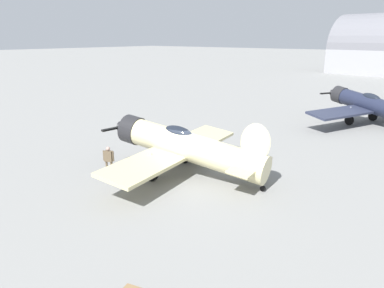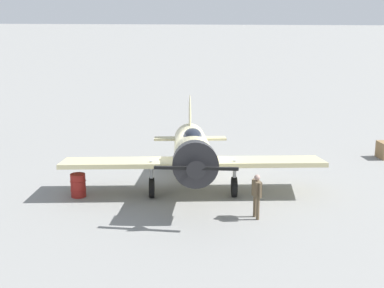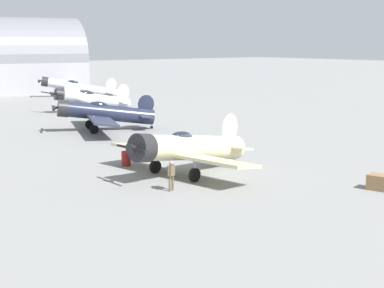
{
  "view_description": "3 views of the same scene",
  "coord_description": "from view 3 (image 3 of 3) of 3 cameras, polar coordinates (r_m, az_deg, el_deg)",
  "views": [
    {
      "loc": [
        -11.51,
        14.42,
        7.21
      ],
      "look_at": [
        0.0,
        -0.0,
        1.8
      ],
      "focal_mm": 34.41,
      "sensor_mm": 36.0,
      "label": 1
    },
    {
      "loc": [
        22.45,
        2.58,
        7.43
      ],
      "look_at": [
        0.0,
        -0.0,
        1.8
      ],
      "focal_mm": 52.26,
      "sensor_mm": 36.0,
      "label": 2
    },
    {
      "loc": [
        21.61,
        27.92,
        7.83
      ],
      "look_at": [
        0.0,
        -0.0,
        1.8
      ],
      "focal_mm": 56.1,
      "sensor_mm": 36.0,
      "label": 3
    }
  ],
  "objects": [
    {
      "name": "equipment_crate",
      "position": [
        33.62,
        17.6,
        -3.52
      ],
      "size": [
        1.24,
        1.6,
        0.82
      ],
      "rotation": [
        0.0,
        0.0,
        1.83
      ],
      "color": "olive",
      "rests_on": "ground_plane"
    },
    {
      "name": "airplane_outer_stand",
      "position": [
        88.2,
        -10.9,
        5.31
      ],
      "size": [
        11.03,
        12.77,
        3.3
      ],
      "rotation": [
        0.0,
        0.0,
        5.82
      ],
      "color": "#B7BABF",
      "rests_on": "ground_plane"
    },
    {
      "name": "ground_crew_mechanic",
      "position": [
        31.78,
        -1.99,
        -2.75
      ],
      "size": [
        0.59,
        0.37,
        1.63
      ],
      "rotation": [
        0.0,
        0.0,
        1.96
      ],
      "color": "brown",
      "rests_on": "ground_plane"
    },
    {
      "name": "airplane_far_line",
      "position": [
        68.97,
        -9.68,
        4.25
      ],
      "size": [
        9.72,
        10.72,
        3.12
      ],
      "rotation": [
        0.0,
        0.0,
        6.11
      ],
      "color": "#B7BABF",
      "rests_on": "ground_plane"
    },
    {
      "name": "airplane_mid_apron",
      "position": [
        53.8,
        -8.52,
        2.94
      ],
      "size": [
        9.3,
        12.65,
        3.21
      ],
      "rotation": [
        0.0,
        0.0,
        5.91
      ],
      "color": "#1E2338",
      "rests_on": "ground_plane"
    },
    {
      "name": "fuel_drum",
      "position": [
        38.48,
        -6.28,
        -1.4
      ],
      "size": [
        0.63,
        0.63,
        0.94
      ],
      "color": "maroon",
      "rests_on": "ground_plane"
    },
    {
      "name": "ground_plane",
      "position": [
        36.17,
        0.0,
        -2.81
      ],
      "size": [
        400.0,
        400.0,
        0.0
      ],
      "primitive_type": "plane",
      "color": "gray"
    },
    {
      "name": "airplane_foreground",
      "position": [
        35.51,
        -0.55,
        -0.41
      ],
      "size": [
        9.2,
        10.65,
        3.41
      ],
      "rotation": [
        0.0,
        0.0,
        6.43
      ],
      "color": "beige",
      "rests_on": "ground_plane"
    }
  ]
}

